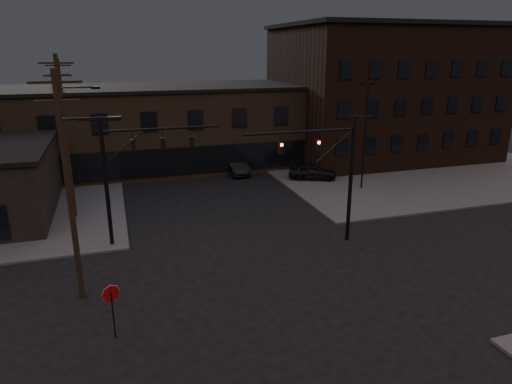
# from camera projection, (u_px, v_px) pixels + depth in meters

# --- Properties ---
(ground) EXTENTS (140.00, 140.00, 0.00)m
(ground) POSITION_uv_depth(u_px,v_px,m) (276.00, 287.00, 23.53)
(ground) COLOR black
(ground) RESTS_ON ground
(sidewalk_ne) EXTENTS (30.00, 30.00, 0.15)m
(sidewalk_ne) POSITION_uv_depth(u_px,v_px,m) (397.00, 161.00, 49.85)
(sidewalk_ne) COLOR #474744
(sidewalk_ne) RESTS_ON ground
(building_row) EXTENTS (40.00, 12.00, 8.00)m
(building_row) POSITION_uv_depth(u_px,v_px,m) (186.00, 127.00, 47.83)
(building_row) COLOR #4E3B29
(building_row) RESTS_ON ground
(building_right) EXTENTS (22.00, 16.00, 14.00)m
(building_right) POSITION_uv_depth(u_px,v_px,m) (382.00, 94.00, 51.43)
(building_right) COLOR black
(building_right) RESTS_ON ground
(traffic_signal_near) EXTENTS (7.12, 0.24, 8.00)m
(traffic_signal_near) POSITION_uv_depth(u_px,v_px,m) (335.00, 167.00, 27.70)
(traffic_signal_near) COLOR black
(traffic_signal_near) RESTS_ON ground
(traffic_signal_far) EXTENTS (7.12, 0.24, 8.00)m
(traffic_signal_far) POSITION_uv_depth(u_px,v_px,m) (127.00, 167.00, 27.39)
(traffic_signal_far) COLOR black
(traffic_signal_far) RESTS_ON ground
(stop_sign) EXTENTS (0.72, 0.33, 2.48)m
(stop_sign) POSITION_uv_depth(u_px,v_px,m) (112.00, 299.00, 18.88)
(stop_sign) COLOR black
(stop_sign) RESTS_ON ground
(utility_pole_near) EXTENTS (3.70, 0.28, 11.00)m
(utility_pole_near) POSITION_uv_depth(u_px,v_px,m) (70.00, 184.00, 20.90)
(utility_pole_near) COLOR black
(utility_pole_near) RESTS_ON ground
(utility_pole_mid) EXTENTS (3.70, 0.28, 11.50)m
(utility_pole_mid) POSITION_uv_depth(u_px,v_px,m) (66.00, 135.00, 31.46)
(utility_pole_mid) COLOR black
(utility_pole_mid) RESTS_ON ground
(utility_pole_far) EXTENTS (2.20, 0.28, 11.00)m
(utility_pole_far) POSITION_uv_depth(u_px,v_px,m) (65.00, 117.00, 42.18)
(utility_pole_far) COLOR black
(utility_pole_far) RESTS_ON ground
(lot_light_a) EXTENTS (1.50, 0.28, 9.14)m
(lot_light_a) POSITION_uv_depth(u_px,v_px,m) (366.00, 127.00, 38.36)
(lot_light_a) COLOR black
(lot_light_a) RESTS_ON ground
(lot_light_b) EXTENTS (1.50, 0.28, 9.14)m
(lot_light_b) POSITION_uv_depth(u_px,v_px,m) (393.00, 116.00, 44.64)
(lot_light_b) COLOR black
(lot_light_b) RESTS_ON ground
(parked_car_lot_a) EXTENTS (4.72, 3.33, 1.49)m
(parked_car_lot_a) POSITION_uv_depth(u_px,v_px,m) (312.00, 171.00, 42.50)
(parked_car_lot_a) COLOR black
(parked_car_lot_a) RESTS_ON sidewalk_ne
(parked_car_lot_b) EXTENTS (4.46, 2.78, 1.20)m
(parked_car_lot_b) POSITION_uv_depth(u_px,v_px,m) (326.00, 158.00, 48.47)
(parked_car_lot_b) COLOR silver
(parked_car_lot_b) RESTS_ON sidewalk_ne
(car_crossing) EXTENTS (1.70, 4.85, 1.60)m
(car_crossing) POSITION_uv_depth(u_px,v_px,m) (236.00, 166.00, 45.05)
(car_crossing) COLOR black
(car_crossing) RESTS_ON ground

